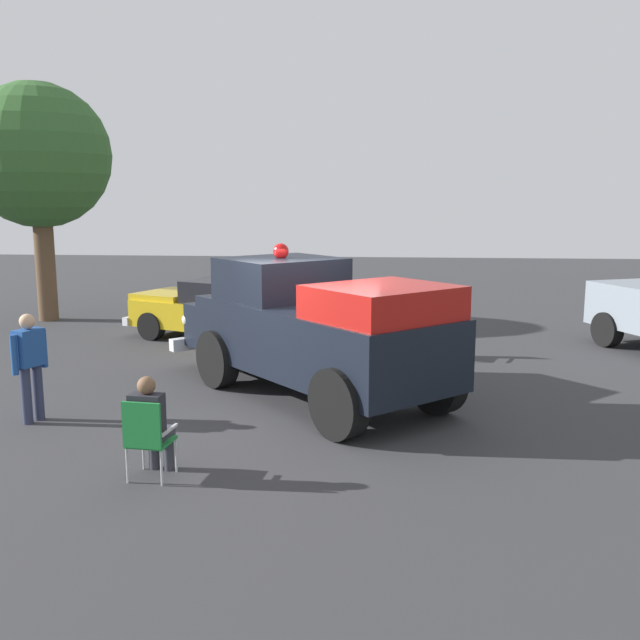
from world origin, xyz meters
name	(u,v)px	position (x,y,z in m)	size (l,w,h in m)	color
ground_plane	(301,407)	(0.00, 0.00, 0.00)	(60.00, 60.00, 0.00)	#333335
vintage_fire_truck	(312,328)	(-0.11, -0.68, 1.20)	(5.60, 5.87, 2.59)	black
classic_hot_rod	(219,309)	(2.62, -5.41, 0.75)	(4.74, 3.39, 1.46)	black
lawn_chair_near_truck	(147,434)	(1.50, 3.18, 0.59)	(0.56, 0.55, 1.02)	#B7BABF
lawn_chair_by_car	(441,330)	(-2.57, -3.89, 0.59)	(0.64, 0.65, 1.02)	#B7BABF
spectator_seated	(151,422)	(1.48, 3.05, 0.70)	(0.43, 0.57, 1.29)	#383842
spectator_standing	(30,360)	(3.99, 1.10, 0.96)	(0.40, 0.63, 1.68)	#2D334C
oak_tree_distant	(38,157)	(8.03, -7.69, 4.48)	(3.89, 3.89, 6.47)	brown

